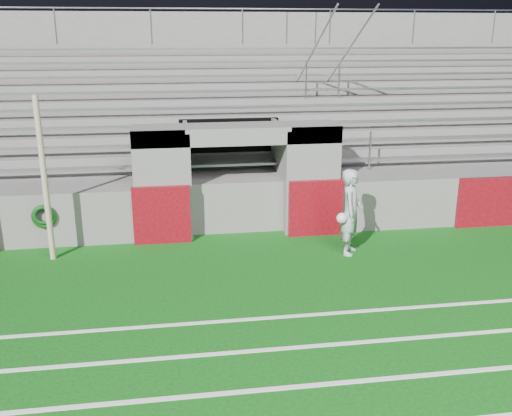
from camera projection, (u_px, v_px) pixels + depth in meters
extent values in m
plane|color=#0C490F|center=(260.00, 293.00, 10.66)|extent=(90.00, 90.00, 0.00)
cylinder|color=tan|center=(45.00, 180.00, 11.75)|extent=(0.12, 0.12, 3.49)
cube|color=white|center=(294.00, 387.00, 7.82)|extent=(28.00, 0.09, 0.01)
cube|color=white|center=(280.00, 349.00, 8.77)|extent=(28.00, 0.09, 0.01)
cube|color=white|center=(269.00, 318.00, 9.71)|extent=(28.00, 0.09, 0.01)
cube|color=#625F5C|center=(161.00, 182.00, 13.32)|extent=(1.20, 1.00, 2.60)
cube|color=#625F5C|center=(311.00, 177.00, 13.83)|extent=(1.20, 1.00, 2.60)
cube|color=black|center=(230.00, 166.00, 15.20)|extent=(2.60, 0.20, 2.50)
cube|color=#625F5C|center=(188.00, 177.00, 14.00)|extent=(0.10, 2.20, 2.50)
cube|color=#625F5C|center=(280.00, 174.00, 14.32)|extent=(0.10, 2.20, 2.50)
cube|color=#625F5C|center=(237.00, 134.00, 13.25)|extent=(4.80, 1.00, 0.40)
cube|color=#625F5C|center=(222.00, 153.00, 17.26)|extent=(26.00, 8.00, 0.20)
cube|color=#625F5C|center=(223.00, 173.00, 17.44)|extent=(26.00, 8.00, 1.05)
cube|color=#5C070F|center=(162.00, 215.00, 12.98)|extent=(1.30, 0.15, 1.35)
cube|color=#5C070F|center=(316.00, 208.00, 13.49)|extent=(1.30, 0.15, 1.35)
cube|color=#5C070F|center=(499.00, 202.00, 14.18)|extent=(2.20, 0.15, 1.25)
cube|color=gray|center=(233.00, 164.00, 14.40)|extent=(23.00, 0.28, 0.06)
cube|color=#625F5C|center=(229.00, 158.00, 15.21)|extent=(24.00, 0.75, 0.38)
cube|color=gray|center=(229.00, 144.00, 15.00)|extent=(23.00, 0.28, 0.06)
cube|color=#625F5C|center=(226.00, 146.00, 15.86)|extent=(24.00, 0.75, 0.76)
cube|color=gray|center=(226.00, 125.00, 15.59)|extent=(23.00, 0.28, 0.06)
cube|color=#625F5C|center=(224.00, 134.00, 16.52)|extent=(24.00, 0.75, 1.14)
cube|color=gray|center=(224.00, 107.00, 16.19)|extent=(23.00, 0.28, 0.06)
cube|color=#625F5C|center=(221.00, 124.00, 17.17)|extent=(24.00, 0.75, 1.52)
cube|color=gray|center=(221.00, 91.00, 16.78)|extent=(23.00, 0.28, 0.06)
cube|color=#625F5C|center=(219.00, 114.00, 17.82)|extent=(24.00, 0.75, 1.90)
cube|color=gray|center=(218.00, 76.00, 17.38)|extent=(23.00, 0.28, 0.06)
cube|color=#625F5C|center=(217.00, 105.00, 18.47)|extent=(24.00, 0.75, 2.28)
cube|color=gray|center=(216.00, 62.00, 17.97)|extent=(23.00, 0.28, 0.06)
cube|color=#625F5C|center=(215.00, 97.00, 19.12)|extent=(24.00, 0.75, 2.66)
cube|color=gray|center=(214.00, 49.00, 18.57)|extent=(23.00, 0.28, 0.06)
cube|color=#625F5C|center=(213.00, 93.00, 19.74)|extent=(26.00, 0.60, 5.29)
cylinder|color=#A5A8AD|center=(332.00, 152.00, 14.41)|extent=(0.05, 0.05, 1.00)
cylinder|color=#A5A8AD|center=(306.00, 81.00, 16.79)|extent=(0.05, 0.05, 1.00)
cylinder|color=#A5A8AD|center=(287.00, 28.00, 19.18)|extent=(0.05, 0.05, 1.00)
cylinder|color=#A5A8AD|center=(306.00, 64.00, 16.65)|extent=(0.05, 6.02, 3.08)
cylinder|color=#A5A8AD|center=(370.00, 151.00, 14.56)|extent=(0.05, 0.05, 1.00)
cylinder|color=#A5A8AD|center=(339.00, 81.00, 16.94)|extent=(0.05, 0.05, 1.00)
cylinder|color=#A5A8AD|center=(315.00, 28.00, 19.32)|extent=(0.05, 0.05, 1.00)
cylinder|color=#A5A8AD|center=(340.00, 63.00, 16.79)|extent=(0.05, 6.02, 3.08)
cylinder|color=#A5A8AD|center=(55.00, 26.00, 18.09)|extent=(0.05, 0.05, 1.10)
cylinder|color=#A5A8AD|center=(151.00, 26.00, 18.52)|extent=(0.05, 0.05, 1.10)
cylinder|color=#A5A8AD|center=(242.00, 26.00, 18.95)|extent=(0.05, 0.05, 1.10)
cylinder|color=#A5A8AD|center=(330.00, 26.00, 19.37)|extent=(0.05, 0.05, 1.10)
cylinder|color=#A5A8AD|center=(413.00, 26.00, 19.80)|extent=(0.05, 0.05, 1.10)
cylinder|color=#A5A8AD|center=(494.00, 26.00, 20.23)|extent=(0.05, 0.05, 1.10)
cylinder|color=#A5A8AD|center=(212.00, 8.00, 18.64)|extent=(24.00, 0.05, 0.05)
imported|color=#A7AAB0|center=(351.00, 212.00, 12.31)|extent=(0.70, 0.82, 1.89)
sphere|color=white|center=(342.00, 218.00, 12.13)|extent=(0.23, 0.23, 0.23)
torus|color=#0D3C0C|center=(44.00, 217.00, 12.60)|extent=(0.55, 0.10, 0.55)
torus|color=#0D4219|center=(43.00, 215.00, 12.53)|extent=(0.44, 0.08, 0.44)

